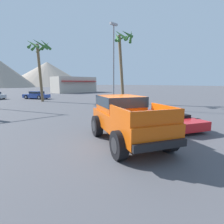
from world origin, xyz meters
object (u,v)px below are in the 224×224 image
Objects in this scene: street_lamp_post at (114,59)px; orange_pickup_truck at (126,116)px; red_convertible_car at (167,119)px; palm_tree_short at (39,56)px; parked_car_blue at (37,95)px; palm_tree_tall at (123,50)px.

orange_pickup_truck is at bearing -131.11° from street_lamp_post.
red_convertible_car is 9.73m from street_lamp_post.
palm_tree_short is (-3.14, 10.97, 1.17)m from street_lamp_post.
street_lamp_post reaches higher than parked_car_blue.
red_convertible_car is at bearing -111.91° from street_lamp_post.
street_lamp_post is at bearing 72.60° from orange_pickup_truck.
palm_tree_tall reaches higher than street_lamp_post.
orange_pickup_truck is 0.64× the size of palm_tree_short.
parked_car_blue reaches higher than red_convertible_car.
orange_pickup_truck is 1.17× the size of parked_car_blue.
orange_pickup_truck is 15.60m from palm_tree_tall.
parked_car_blue is at bearing 78.35° from palm_tree_short.
orange_pickup_truck is 0.62× the size of street_lamp_post.
palm_tree_short is (-0.93, -4.52, 5.50)m from parked_car_blue.
palm_tree_short is at bearing 105.98° from street_lamp_post.
palm_tree_tall is 1.07× the size of palm_tree_short.
street_lamp_post reaches higher than red_convertible_car.
street_lamp_post reaches higher than palm_tree_short.
street_lamp_post is at bearing -74.02° from palm_tree_short.
parked_car_blue is (1.00, 23.48, 0.20)m from red_convertible_car.
palm_tree_short reaches higher than orange_pickup_truck.
palm_tree_short is at bearing 102.07° from orange_pickup_truck.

